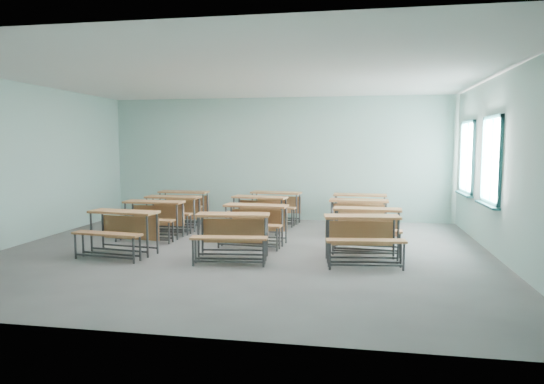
{
  "coord_description": "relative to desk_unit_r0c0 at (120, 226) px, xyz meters",
  "views": [
    {
      "loc": [
        2.07,
        -8.6,
        1.98
      ],
      "look_at": [
        0.33,
        1.2,
        1.0
      ],
      "focal_mm": 32.0,
      "sensor_mm": 36.0,
      "label": 1
    }
  ],
  "objects": [
    {
      "name": "desk_unit_r0c0",
      "position": [
        0.0,
        0.0,
        0.0
      ],
      "size": [
        1.35,
        0.99,
        0.79
      ],
      "rotation": [
        0.0,
        0.0,
        -0.12
      ],
      "color": "#9F6539",
      "rests_on": "ground"
    },
    {
      "name": "desk_unit_r2c1",
      "position": [
        1.93,
        2.84,
        0.0
      ],
      "size": [
        1.36,
        1.01,
        0.79
      ],
      "rotation": [
        0.0,
        0.0,
        -0.13
      ],
      "color": "#9F6539",
      "rests_on": "ground"
    },
    {
      "name": "desk_unit_r3c1",
      "position": [
        2.13,
        3.94,
        0.0
      ],
      "size": [
        1.35,
        0.99,
        0.79
      ],
      "rotation": [
        0.0,
        0.0,
        -0.12
      ],
      "color": "#9F6539",
      "rests_on": "ground"
    },
    {
      "name": "desk_unit_r1c0",
      "position": [
        -0.08,
        1.54,
        0.0
      ],
      "size": [
        1.27,
        0.86,
        0.79
      ],
      "rotation": [
        0.0,
        0.0,
        -0.01
      ],
      "color": "#9F6539",
      "rests_on": "ground"
    },
    {
      "name": "desk_unit_r2c0",
      "position": [
        -0.04,
        2.5,
        0.0
      ],
      "size": [
        1.28,
        0.88,
        0.79
      ],
      "rotation": [
        0.0,
        0.0,
        -0.03
      ],
      "color": "#9F6539",
      "rests_on": "ground"
    },
    {
      "name": "desk_unit_r0c2",
      "position": [
        4.26,
        0.16,
        0.0
      ],
      "size": [
        1.36,
        1.0,
        0.79
      ],
      "rotation": [
        0.0,
        0.0,
        0.13
      ],
      "color": "#9F6539",
      "rests_on": "ground"
    },
    {
      "name": "desk_unit_r0c1",
      "position": [
        2.06,
        0.01,
        0.0
      ],
      "size": [
        1.35,
        0.98,
        0.79
      ],
      "rotation": [
        0.0,
        0.0,
        0.12
      ],
      "color": "#9F6539",
      "rests_on": "ground"
    },
    {
      "name": "desk_unit_r3c2",
      "position": [
        4.23,
        3.75,
        0.0
      ],
      "size": [
        1.29,
        0.89,
        0.79
      ],
      "rotation": [
        0.0,
        0.0,
        -0.04
      ],
      "color": "#9F6539",
      "rests_on": "ground"
    },
    {
      "name": "desk_unit_r1c2",
      "position": [
        4.35,
        1.15,
        0.0
      ],
      "size": [
        1.3,
        0.9,
        0.79
      ],
      "rotation": [
        0.0,
        0.0,
        -0.05
      ],
      "color": "#9F6539",
      "rests_on": "ground"
    },
    {
      "name": "desk_unit_r1c1",
      "position": [
        2.17,
        1.31,
        0.0
      ],
      "size": [
        1.31,
        0.93,
        0.79
      ],
      "rotation": [
        0.0,
        0.0,
        -0.07
      ],
      "color": "#9F6539",
      "rests_on": "ground"
    },
    {
      "name": "room",
      "position": [
        2.18,
        0.69,
        1.07
      ],
      "size": [
        9.04,
        8.04,
        3.24
      ],
      "color": "slate",
      "rests_on": "ground"
    },
    {
      "name": "desk_unit_r2c2",
      "position": [
        4.2,
        2.56,
        0.0
      ],
      "size": [
        1.27,
        0.87,
        0.79
      ],
      "rotation": [
        0.0,
        0.0,
        -0.02
      ],
      "color": "#9F6539",
      "rests_on": "ground"
    },
    {
      "name": "desk_unit_r3c0",
      "position": [
        -0.22,
        3.71,
        0.0
      ],
      "size": [
        1.27,
        0.86,
        0.79
      ],
      "rotation": [
        0.0,
        0.0,
        -0.01
      ],
      "color": "#9F6539",
      "rests_on": "ground"
    }
  ]
}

